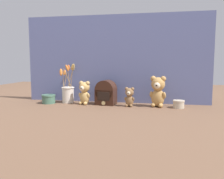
# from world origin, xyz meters

# --- Properties ---
(ground_plane) EXTENTS (4.00, 4.00, 0.00)m
(ground_plane) POSITION_xyz_m (0.00, 0.00, 0.00)
(ground_plane) COLOR brown
(backdrop_wall) EXTENTS (1.58, 0.02, 0.74)m
(backdrop_wall) POSITION_xyz_m (0.00, 0.17, 0.37)
(backdrop_wall) COLOR slate
(backdrop_wall) RESTS_ON ground
(teddy_bear_large) EXTENTS (0.13, 0.12, 0.24)m
(teddy_bear_large) POSITION_xyz_m (0.36, 0.02, 0.12)
(teddy_bear_large) COLOR tan
(teddy_bear_large) RESTS_ON ground
(teddy_bear_medium) EXTENTS (0.11, 0.10, 0.19)m
(teddy_bear_medium) POSITION_xyz_m (-0.23, 0.01, 0.10)
(teddy_bear_medium) COLOR tan
(teddy_bear_medium) RESTS_ON ground
(teddy_bear_small) EXTENTS (0.08, 0.08, 0.15)m
(teddy_bear_small) POSITION_xyz_m (0.14, -0.01, 0.08)
(teddy_bear_small) COLOR olive
(teddy_bear_small) RESTS_ON ground
(flower_vase) EXTENTS (0.13, 0.18, 0.33)m
(flower_vase) POSITION_xyz_m (-0.39, 0.07, 0.09)
(flower_vase) COLOR silver
(flower_vase) RESTS_ON ground
(vintage_radio) EXTENTS (0.17, 0.14, 0.20)m
(vintage_radio) POSITION_xyz_m (-0.05, 0.04, 0.10)
(vintage_radio) COLOR #381E14
(vintage_radio) RESTS_ON ground
(decorative_tin_tall) EXTENTS (0.09, 0.09, 0.06)m
(decorative_tin_tall) POSITION_xyz_m (0.52, -0.00, 0.03)
(decorative_tin_tall) COLOR beige
(decorative_tin_tall) RESTS_ON ground
(decorative_tin_short) EXTENTS (0.11, 0.11, 0.07)m
(decorative_tin_short) POSITION_xyz_m (-0.54, 0.00, 0.04)
(decorative_tin_short) COLOR #47705B
(decorative_tin_short) RESTS_ON ground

